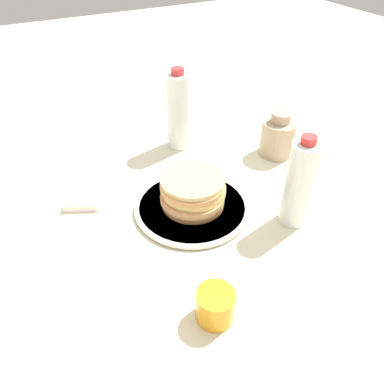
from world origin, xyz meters
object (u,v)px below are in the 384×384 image
cream_jug (278,136)px  water_bottle_mid (179,111)px  pancake_stack (193,192)px  plate (192,207)px  juice_glass (215,306)px  water_bottle_near (299,184)px

cream_jug → water_bottle_mid: size_ratio=0.55×
pancake_stack → plate: bearing=111.1°
plate → juice_glass: bearing=160.6°
plate → pancake_stack: pancake_stack is taller
water_bottle_near → pancake_stack: bearing=52.5°
pancake_stack → juice_glass: pancake_stack is taller
water_bottle_near → water_bottle_mid: water_bottle_mid is taller
plate → juice_glass: 0.31m
water_bottle_near → water_bottle_mid: bearing=11.6°
pancake_stack → water_bottle_mid: (0.29, -0.10, 0.06)m
pancake_stack → juice_glass: bearing=160.1°
cream_jug → water_bottle_mid: water_bottle_mid is taller
pancake_stack → juice_glass: (-0.29, 0.11, -0.02)m
plate → cream_jug: cream_jug is taller
cream_jug → water_bottle_near: bearing=150.1°
pancake_stack → cream_jug: cream_jug is taller
juice_glass → plate: bearing=-19.4°
cream_jug → water_bottle_near: (-0.26, 0.15, 0.05)m
water_bottle_near → water_bottle_mid: 0.45m
plate → pancake_stack: 0.05m
pancake_stack → water_bottle_near: size_ratio=0.73×
juice_glass → water_bottle_near: water_bottle_near is taller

